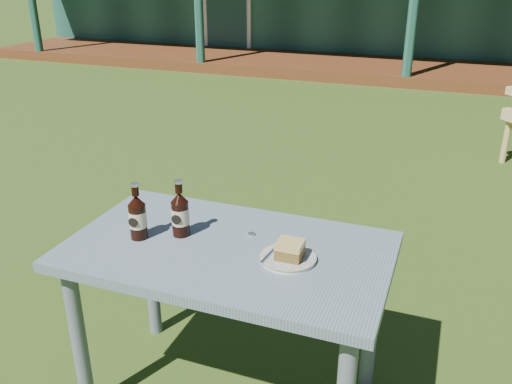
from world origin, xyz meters
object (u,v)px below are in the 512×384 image
at_px(cake_slice, 290,249).
at_px(cola_bottle_far, 138,216).
at_px(cafe_table, 228,270).
at_px(cola_bottle_near, 180,214).
at_px(plate, 288,258).

bearing_deg(cake_slice, cola_bottle_far, -176.40).
bearing_deg(cafe_table, cola_bottle_near, 173.50).
distance_m(plate, cola_bottle_far, 0.59).
bearing_deg(cola_bottle_near, cafe_table, -6.50).
xyz_separation_m(cafe_table, cola_bottle_near, (-0.21, 0.02, 0.19)).
xyz_separation_m(cake_slice, cola_bottle_far, (-0.59, -0.04, 0.04)).
xyz_separation_m(cola_bottle_near, cola_bottle_far, (-0.14, -0.08, -0.00)).
xyz_separation_m(plate, cake_slice, (0.01, -0.00, 0.04)).
height_order(plate, cola_bottle_near, cola_bottle_near).
height_order(plate, cake_slice, cake_slice).
bearing_deg(cafe_table, cake_slice, -3.87).
relative_size(plate, cola_bottle_near, 0.90).
distance_m(cafe_table, cola_bottle_near, 0.28).
distance_m(cake_slice, cola_bottle_near, 0.46).
xyz_separation_m(plate, cola_bottle_near, (-0.44, 0.04, 0.08)).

